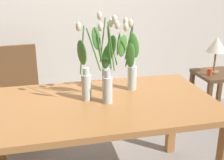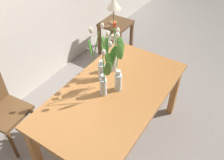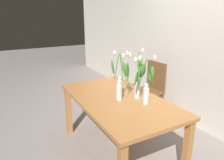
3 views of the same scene
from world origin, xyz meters
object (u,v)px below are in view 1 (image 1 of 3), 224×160
at_px(tulip_vase_1, 131,63).
at_px(dining_chair, 19,88).
at_px(table_lamp, 217,46).
at_px(pillar_candle, 210,72).
at_px(side_table, 216,83).
at_px(dining_table, 99,114).
at_px(tulip_vase_3, 88,74).
at_px(tulip_vase_2, 108,75).
at_px(tulip_vase_0, 107,65).

height_order(tulip_vase_1, dining_chair, tulip_vase_1).
bearing_deg(table_lamp, pillar_candle, -141.04).
bearing_deg(side_table, dining_table, -148.64).
distance_m(tulip_vase_1, dining_chair, 1.28).
height_order(dining_table, pillar_candle, dining_table).
height_order(dining_table, table_lamp, table_lamp).
distance_m(table_lamp, pillar_candle, 0.30).
xyz_separation_m(tulip_vase_3, table_lamp, (1.54, 0.89, -0.07)).
distance_m(tulip_vase_1, side_table, 1.54).
bearing_deg(dining_table, table_lamp, 32.50).
xyz_separation_m(dining_table, pillar_candle, (1.38, 0.86, -0.06)).
bearing_deg(tulip_vase_2, side_table, 32.29).
relative_size(tulip_vase_2, dining_chair, 0.62).
distance_m(tulip_vase_1, table_lamp, 1.44).
relative_size(tulip_vase_1, pillar_candle, 7.18).
bearing_deg(table_lamp, tulip_vase_0, -152.04).
xyz_separation_m(tulip_vase_1, tulip_vase_3, (-0.33, -0.12, -0.02)).
distance_m(tulip_vase_0, tulip_vase_1, 0.17).
distance_m(tulip_vase_3, side_table, 1.87).
bearing_deg(tulip_vase_0, side_table, 26.74).
height_order(tulip_vase_0, tulip_vase_3, tulip_vase_0).
xyz_separation_m(tulip_vase_2, table_lamp, (1.41, 0.93, -0.07)).
height_order(tulip_vase_3, dining_chair, tulip_vase_3).
bearing_deg(dining_chair, tulip_vase_2, -55.49).
bearing_deg(tulip_vase_2, tulip_vase_3, 161.87).
bearing_deg(dining_chair, table_lamp, -1.59).
xyz_separation_m(tulip_vase_0, table_lamp, (1.38, 0.73, -0.08)).
bearing_deg(pillar_candle, side_table, 24.32).
height_order(dining_table, tulip_vase_1, tulip_vase_1).
relative_size(dining_chair, table_lamp, 2.34).
height_order(tulip_vase_2, dining_chair, tulip_vase_2).
relative_size(tulip_vase_1, tulip_vase_3, 0.99).
bearing_deg(dining_chair, dining_table, -58.37).
bearing_deg(dining_table, side_table, 31.36).
relative_size(dining_table, tulip_vase_3, 2.95).
xyz_separation_m(dining_chair, pillar_candle, (1.99, -0.14, 0.06)).
bearing_deg(table_lamp, dining_chair, 178.41).
relative_size(tulip_vase_2, tulip_vase_3, 1.06).
xyz_separation_m(dining_table, dining_chair, (-0.61, 1.00, -0.12)).
height_order(dining_table, tulip_vase_2, tulip_vase_2).
relative_size(tulip_vase_0, dining_chair, 0.62).
bearing_deg(pillar_candle, dining_table, -148.01).
bearing_deg(pillar_candle, tulip_vase_2, -146.97).
bearing_deg(dining_chair, tulip_vase_0, -47.78).
relative_size(tulip_vase_0, side_table, 1.05).
bearing_deg(tulip_vase_0, table_lamp, 27.96).
relative_size(tulip_vase_3, pillar_candle, 7.23).
relative_size(dining_table, side_table, 2.91).
height_order(tulip_vase_1, pillar_candle, tulip_vase_1).
bearing_deg(dining_chair, side_table, -2.11).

